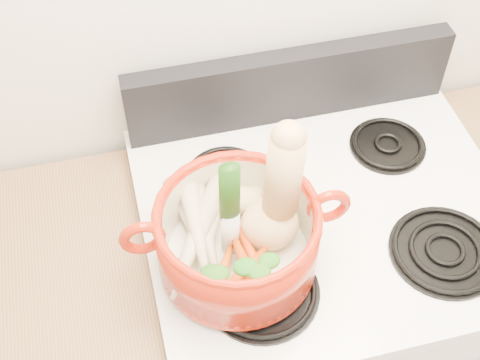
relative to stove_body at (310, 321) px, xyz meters
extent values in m
cube|color=white|center=(0.00, 0.00, 0.00)|extent=(0.76, 0.65, 0.92)
cube|color=white|center=(0.00, 0.00, 0.47)|extent=(0.78, 0.67, 0.03)
cube|color=black|center=(0.00, 0.30, 0.58)|extent=(0.76, 0.05, 0.18)
cylinder|color=black|center=(-0.19, -0.16, 0.50)|extent=(0.22, 0.22, 0.02)
cylinder|color=black|center=(0.19, -0.16, 0.50)|extent=(0.22, 0.22, 0.02)
cylinder|color=black|center=(-0.19, 0.14, 0.50)|extent=(0.17, 0.17, 0.02)
cylinder|color=black|center=(0.19, 0.14, 0.50)|extent=(0.17, 0.17, 0.02)
cylinder|color=#A51C0A|center=(-0.22, -0.09, 0.58)|extent=(0.32, 0.32, 0.15)
torus|color=#A51C0A|center=(-0.39, -0.08, 0.63)|extent=(0.09, 0.02, 0.09)
torus|color=#A51C0A|center=(-0.05, -0.09, 0.63)|extent=(0.09, 0.02, 0.09)
cylinder|color=white|center=(-0.23, -0.08, 0.66)|extent=(0.04, 0.05, 0.25)
ellipsoid|color=#D1B780|center=(-0.19, 0.01, 0.56)|extent=(0.10, 0.08, 0.05)
cone|color=beige|center=(-0.29, -0.03, 0.57)|extent=(0.09, 0.25, 0.07)
cone|color=beige|center=(-0.27, -0.07, 0.57)|extent=(0.12, 0.21, 0.06)
cone|color=beige|center=(-0.27, -0.06, 0.58)|extent=(0.05, 0.21, 0.06)
cone|color=beige|center=(-0.31, -0.09, 0.58)|extent=(0.15, 0.20, 0.06)
cone|color=beige|center=(-0.28, -0.04, 0.59)|extent=(0.17, 0.22, 0.07)
cone|color=beige|center=(-0.29, -0.06, 0.60)|extent=(0.05, 0.25, 0.07)
cone|color=#D8590A|center=(-0.21, -0.12, 0.56)|extent=(0.07, 0.17, 0.05)
cone|color=#DA650A|center=(-0.26, -0.14, 0.57)|extent=(0.10, 0.14, 0.04)
cone|color=#DF3E0B|center=(-0.20, -0.12, 0.57)|extent=(0.05, 0.17, 0.04)
cone|color=red|center=(-0.23, -0.16, 0.57)|extent=(0.14, 0.12, 0.05)
cone|color=#BF4109|center=(-0.22, -0.14, 0.58)|extent=(0.05, 0.16, 0.04)
camera|label=1|loc=(-0.39, -0.79, 1.61)|focal=50.00mm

